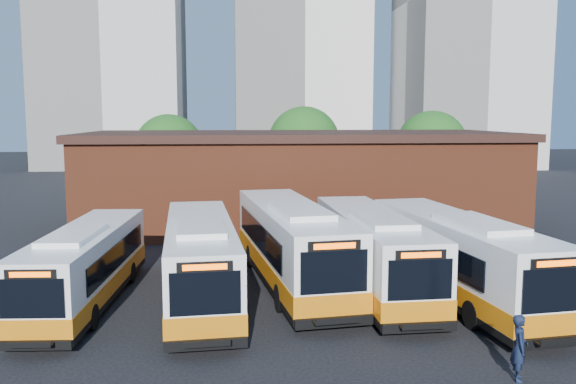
{
  "coord_description": "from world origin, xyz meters",
  "views": [
    {
      "loc": [
        -4.39,
        -21.44,
        7.52
      ],
      "look_at": [
        -1.88,
        6.8,
        3.95
      ],
      "focal_mm": 38.0,
      "sensor_mm": 36.0,
      "label": 1
    }
  ],
  "objects": [
    {
      "name": "bus_midwest",
      "position": [
        -1.88,
        5.02,
        1.69
      ],
      "size": [
        4.5,
        13.87,
        3.72
      ],
      "rotation": [
        0.0,
        0.0,
        0.13
      ],
      "color": "white",
      "rests_on": "ground"
    },
    {
      "name": "transit_worker",
      "position": [
        3.64,
        -5.46,
        0.96
      ],
      "size": [
        0.65,
        0.81,
        1.93
      ],
      "primitive_type": "imported",
      "rotation": [
        0.0,
        0.0,
        1.26
      ],
      "color": "black",
      "rests_on": "ground"
    },
    {
      "name": "ground",
      "position": [
        0.0,
        0.0,
        0.0
      ],
      "size": [
        220.0,
        220.0,
        0.0
      ],
      "primitive_type": "plane",
      "color": "black"
    },
    {
      "name": "tower_right",
      "position": [
        30.0,
        68.0,
        24.34
      ],
      "size": [
        18.0,
        18.0,
        49.2
      ],
      "color": "beige",
      "rests_on": "ground"
    },
    {
      "name": "depot_building",
      "position": [
        0.0,
        20.0,
        3.26
      ],
      "size": [
        28.6,
        12.6,
        6.4
      ],
      "color": "brown",
      "rests_on": "ground"
    },
    {
      "name": "bus_farwest",
      "position": [
        -10.36,
        2.98,
        1.44
      ],
      "size": [
        3.03,
        11.74,
        3.17
      ],
      "rotation": [
        0.0,
        0.0,
        -0.06
      ],
      "color": "white",
      "rests_on": "ground"
    },
    {
      "name": "bus_west",
      "position": [
        -5.81,
        2.98,
        1.57
      ],
      "size": [
        3.6,
        12.82,
        3.45
      ],
      "rotation": [
        0.0,
        0.0,
        0.08
      ],
      "color": "white",
      "rests_on": "ground"
    },
    {
      "name": "bus_mideast",
      "position": [
        1.5,
        3.95,
        1.58
      ],
      "size": [
        3.13,
        12.87,
        3.48
      ],
      "rotation": [
        0.0,
        0.0,
        0.04
      ],
      "color": "white",
      "rests_on": "ground"
    },
    {
      "name": "tree_west",
      "position": [
        -10.0,
        32.0,
        4.64
      ],
      "size": [
        6.0,
        6.0,
        7.65
      ],
      "color": "#382314",
      "rests_on": "ground"
    },
    {
      "name": "bus_east",
      "position": [
        4.73,
        2.3,
        1.61
      ],
      "size": [
        4.22,
        13.2,
        3.54
      ],
      "rotation": [
        0.0,
        0.0,
        0.12
      ],
      "color": "white",
      "rests_on": "ground"
    },
    {
      "name": "tree_east",
      "position": [
        13.0,
        31.0,
        4.83
      ],
      "size": [
        6.24,
        6.24,
        7.96
      ],
      "color": "#382314",
      "rests_on": "ground"
    },
    {
      "name": "tree_mid",
      "position": [
        2.0,
        34.0,
        5.08
      ],
      "size": [
        6.56,
        6.56,
        8.36
      ],
      "color": "#382314",
      "rests_on": "ground"
    }
  ]
}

